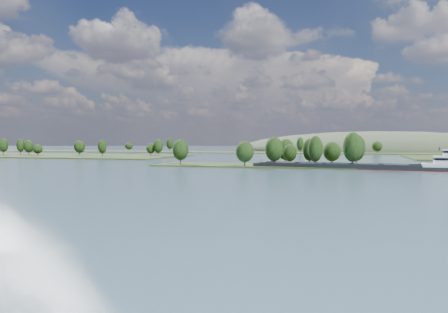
% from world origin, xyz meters
% --- Properties ---
extents(ground, '(1800.00, 1800.00, 0.00)m').
position_xyz_m(ground, '(0.00, 120.00, 0.00)').
color(ground, '#334A59').
rests_on(ground, ground).
extents(tree_island, '(100.00, 31.90, 15.30)m').
position_xyz_m(tree_island, '(7.23, 178.58, 4.38)').
color(tree_island, '#263316').
rests_on(tree_island, ground).
extents(back_shoreline, '(900.00, 60.00, 15.24)m').
position_xyz_m(back_shoreline, '(8.17, 399.89, 0.73)').
color(back_shoreline, '#263316').
rests_on(back_shoreline, ground).
extents(hill_west, '(320.00, 160.00, 44.00)m').
position_xyz_m(hill_west, '(60.00, 500.00, 0.00)').
color(hill_west, '#3B4730').
rests_on(hill_west, ground).
extents(cargo_barge, '(82.93, 17.56, 11.14)m').
position_xyz_m(cargo_barge, '(43.58, 169.54, 1.40)').
color(cargo_barge, black).
rests_on(cargo_barge, ground).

